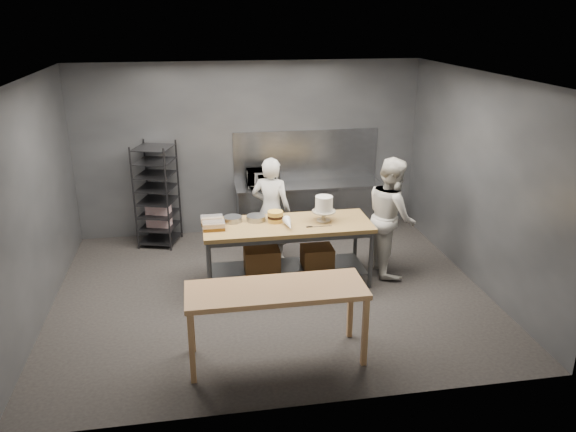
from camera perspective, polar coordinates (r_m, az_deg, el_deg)
The scene contains 16 objects.
ground at distance 8.10m, azimuth -1.74°, elevation -7.67°, with size 6.00×6.00×0.00m, color black.
back_wall at distance 9.91m, azimuth -3.87°, elevation 6.81°, with size 6.00×0.04×3.00m, color #4C4F54.
work_table at distance 8.14m, azimuth -0.14°, elevation -3.05°, with size 2.40×0.90×0.92m.
near_counter at distance 6.28m, azimuth -1.22°, elevation -8.01°, with size 2.00×0.70×0.90m.
back_counter at distance 10.05m, azimuth 2.14°, elevation 0.80°, with size 2.60×0.60×0.90m.
splashback_panel at distance 10.07m, azimuth 1.86°, elevation 6.19°, with size 2.60×0.02×0.90m, color slate.
speed_rack at distance 9.67m, azimuth -13.15°, elevation 2.02°, with size 0.76×0.80×1.75m.
chef_behind at distance 8.77m, azimuth -1.72°, elevation 0.60°, with size 0.62×0.40×1.69m, color silver.
chef_right at distance 8.51m, azimuth 10.45°, elevation -0.01°, with size 0.87×0.68×1.79m, color silver.
microwave at distance 9.74m, azimuth -2.61°, elevation 3.86°, with size 0.54×0.37×0.30m, color black.
frosted_cake_stand at distance 8.04m, azimuth 3.67°, elevation 1.06°, with size 0.34×0.34×0.37m.
layer_cake at distance 8.04m, azimuth -1.30°, elevation -0.05°, with size 0.22×0.22×0.16m.
cake_pans at distance 8.11m, azimuth -4.39°, elevation -0.26°, with size 0.60×0.29×0.07m.
piping_bag at distance 7.81m, azimuth 0.07°, elevation -0.83°, with size 0.12×0.12×0.38m, color silver.
offset_spatula at distance 7.88m, azimuth 2.81°, elevation -1.08°, with size 0.36×0.02×0.02m.
pastry_clamshells at distance 7.94m, azimuth -7.64°, elevation -0.70°, with size 0.33×0.44×0.11m.
Camera 1 is at (-0.96, -7.10, 3.77)m, focal length 35.00 mm.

